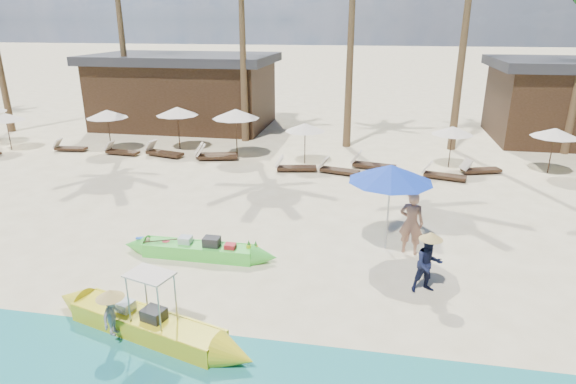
% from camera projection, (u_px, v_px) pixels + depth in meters
% --- Properties ---
extents(ground, '(240.00, 240.00, 0.00)m').
position_uv_depth(ground, '(227.00, 274.00, 12.49)').
color(ground, beige).
rests_on(ground, ground).
extents(green_canoe, '(4.95, 0.69, 0.63)m').
position_uv_depth(green_canoe, '(199.00, 250.00, 13.31)').
color(green_canoe, '#49D942').
rests_on(green_canoe, ground).
extents(yellow_canoe, '(5.61, 1.94, 1.49)m').
position_uv_depth(yellow_canoe, '(147.00, 324.00, 10.01)').
color(yellow_canoe, yellow).
rests_on(yellow_canoe, ground).
extents(tourist, '(0.75, 0.58, 1.83)m').
position_uv_depth(tourist, '(411.00, 223.00, 13.32)').
color(tourist, '#AF775E').
rests_on(tourist, ground).
extents(vendor_green, '(0.84, 0.74, 1.44)m').
position_uv_depth(vendor_green, '(428.00, 264.00, 11.46)').
color(vendor_green, '#131936').
rests_on(vendor_green, ground).
extents(vendor_yellow, '(0.37, 0.60, 0.91)m').
position_uv_depth(vendor_yellow, '(113.00, 315.00, 9.66)').
color(vendor_yellow, gray).
rests_on(vendor_yellow, ground).
extents(blue_umbrella, '(2.34, 2.34, 2.51)m').
position_uv_depth(blue_umbrella, '(391.00, 173.00, 13.12)').
color(blue_umbrella, '#99999E').
rests_on(blue_umbrella, ground).
extents(resort_parasol_2, '(1.81, 1.81, 1.86)m').
position_uv_depth(resort_parasol_2, '(5.00, 117.00, 23.88)').
color(resort_parasol_2, '#372216').
rests_on(resort_parasol_2, ground).
extents(resort_parasol_3, '(2.00, 2.00, 2.06)m').
position_uv_depth(resort_parasol_3, '(107.00, 114.00, 23.67)').
color(resort_parasol_3, '#372216').
rests_on(resort_parasol_3, ground).
extents(lounger_3_left, '(1.65, 0.61, 0.55)m').
position_uv_depth(lounger_3_left, '(69.00, 147.00, 24.13)').
color(lounger_3_left, '#372216').
rests_on(lounger_3_left, ground).
extents(lounger_3_right, '(1.73, 0.64, 0.58)m').
position_uv_depth(lounger_3_right, '(120.00, 151.00, 23.46)').
color(lounger_3_right, '#372216').
rests_on(lounger_3_right, ground).
extents(resort_parasol_4, '(2.09, 2.09, 2.15)m').
position_uv_depth(resort_parasol_4, '(177.00, 111.00, 23.91)').
color(resort_parasol_4, '#372216').
rests_on(resort_parasol_4, ground).
extents(lounger_4_left, '(2.03, 1.06, 0.66)m').
position_uv_depth(lounger_4_left, '(162.00, 152.00, 23.18)').
color(lounger_4_left, '#372216').
rests_on(lounger_4_left, ground).
extents(lounger_4_right, '(2.06, 1.03, 0.67)m').
position_uv_depth(lounger_4_right, '(213.00, 154.00, 22.81)').
color(lounger_4_right, '#372216').
rests_on(lounger_4_right, ground).
extents(resort_parasol_5, '(2.23, 2.23, 2.29)m').
position_uv_depth(resort_parasol_5, '(236.00, 114.00, 22.55)').
color(resort_parasol_5, '#372216').
rests_on(resort_parasol_5, ground).
extents(lounger_5_left, '(2.00, 0.99, 0.65)m').
position_uv_depth(lounger_5_left, '(215.00, 155.00, 22.57)').
color(lounger_5_left, '#372216').
rests_on(lounger_5_left, ground).
extents(resort_parasol_6, '(1.82, 1.82, 1.87)m').
position_uv_depth(resort_parasol_6, '(305.00, 127.00, 21.54)').
color(resort_parasol_6, '#372216').
rests_on(resort_parasol_6, ground).
extents(lounger_6_left, '(1.87, 0.87, 0.61)m').
position_uv_depth(lounger_6_left, '(294.00, 167.00, 20.90)').
color(lounger_6_left, '#372216').
rests_on(lounger_6_left, ground).
extents(lounger_6_right, '(1.83, 0.93, 0.60)m').
position_uv_depth(lounger_6_right, '(337.00, 169.00, 20.57)').
color(lounger_6_right, '#372216').
rests_on(lounger_6_right, ground).
extents(resort_parasol_7, '(1.80, 1.80, 1.86)m').
position_uv_depth(resort_parasol_7, '(453.00, 130.00, 20.97)').
color(resort_parasol_7, '#372216').
rests_on(resort_parasol_7, ground).
extents(lounger_7_left, '(2.02, 0.98, 0.66)m').
position_uv_depth(lounger_7_left, '(371.00, 164.00, 21.22)').
color(lounger_7_left, '#372216').
rests_on(lounger_7_left, ground).
extents(lounger_7_right, '(1.85, 0.98, 0.60)m').
position_uv_depth(lounger_7_right, '(442.00, 174.00, 19.87)').
color(lounger_7_right, '#372216').
rests_on(lounger_7_right, ground).
extents(resort_parasol_8, '(1.91, 1.91, 1.97)m').
position_uv_depth(resort_parasol_8, '(555.00, 133.00, 20.10)').
color(resort_parasol_8, '#372216').
rests_on(resort_parasol_8, ground).
extents(lounger_8_left, '(1.81, 1.05, 0.59)m').
position_uv_depth(lounger_8_left, '(479.00, 169.00, 20.58)').
color(lounger_8_left, '#372216').
rests_on(lounger_8_left, ground).
extents(pavilion_west, '(10.80, 6.60, 4.30)m').
position_uv_depth(pavilion_west, '(185.00, 90.00, 29.31)').
color(pavilion_west, '#372216').
rests_on(pavilion_west, ground).
extents(pavilion_east, '(8.80, 6.60, 4.30)m').
position_uv_depth(pavilion_east, '(576.00, 100.00, 25.59)').
color(pavilion_east, '#372216').
rests_on(pavilion_east, ground).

